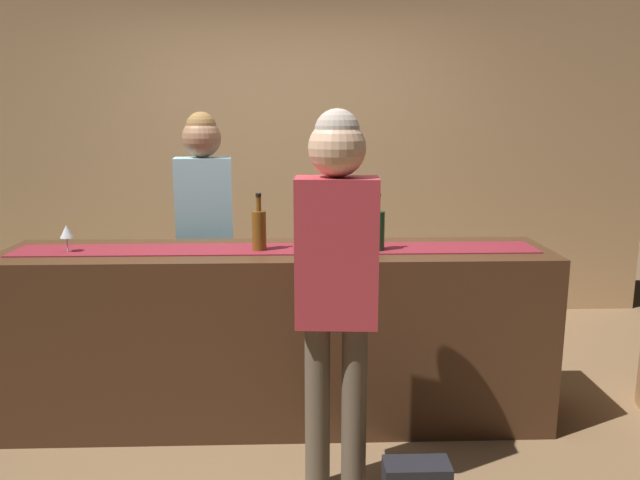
# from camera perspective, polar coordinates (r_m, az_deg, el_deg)

# --- Properties ---
(ground_plane) EXTENTS (10.00, 10.00, 0.00)m
(ground_plane) POSITION_cam_1_polar(r_m,az_deg,el_deg) (3.58, -3.76, -15.93)
(ground_plane) COLOR brown
(back_wall) EXTENTS (6.00, 0.12, 2.90)m
(back_wall) POSITION_cam_1_polar(r_m,az_deg,el_deg) (5.08, -3.31, 9.27)
(back_wall) COLOR tan
(back_wall) RESTS_ON ground
(bar_counter) EXTENTS (2.88, 0.60, 0.95)m
(bar_counter) POSITION_cam_1_polar(r_m,az_deg,el_deg) (3.39, -3.87, -8.77)
(bar_counter) COLOR #472B19
(bar_counter) RESTS_ON ground
(counter_runner_cloth) EXTENTS (2.74, 0.28, 0.01)m
(counter_runner_cloth) POSITION_cam_1_polar(r_m,az_deg,el_deg) (3.26, -3.99, -0.84)
(counter_runner_cloth) COLOR maroon
(counter_runner_cloth) RESTS_ON bar_counter
(wine_bottle_amber) EXTENTS (0.07, 0.07, 0.30)m
(wine_bottle_amber) POSITION_cam_1_polar(r_m,az_deg,el_deg) (3.21, -5.65, 0.96)
(wine_bottle_amber) COLOR brown
(wine_bottle_amber) RESTS_ON bar_counter
(wine_bottle_green) EXTENTS (0.07, 0.07, 0.30)m
(wine_bottle_green) POSITION_cam_1_polar(r_m,az_deg,el_deg) (3.21, 5.33, 0.96)
(wine_bottle_green) COLOR #194723
(wine_bottle_green) RESTS_ON bar_counter
(wine_glass_near_customer) EXTENTS (0.07, 0.07, 0.14)m
(wine_glass_near_customer) POSITION_cam_1_polar(r_m,az_deg,el_deg) (3.20, 1.96, 0.86)
(wine_glass_near_customer) COLOR silver
(wine_glass_near_customer) RESTS_ON bar_counter
(wine_glass_mid_counter) EXTENTS (0.07, 0.07, 0.14)m
(wine_glass_mid_counter) POSITION_cam_1_polar(r_m,az_deg,el_deg) (3.41, -22.38, 0.64)
(wine_glass_mid_counter) COLOR silver
(wine_glass_mid_counter) RESTS_ON bar_counter
(bartender) EXTENTS (0.36, 0.24, 1.67)m
(bartender) POSITION_cam_1_polar(r_m,az_deg,el_deg) (3.85, -10.62, 2.03)
(bartender) COLOR #26262B
(bartender) RESTS_ON ground
(customer_sipping) EXTENTS (0.35, 0.23, 1.68)m
(customer_sipping) POSITION_cam_1_polar(r_m,az_deg,el_deg) (2.57, 1.54, -2.41)
(customer_sipping) COLOR brown
(customer_sipping) RESTS_ON ground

